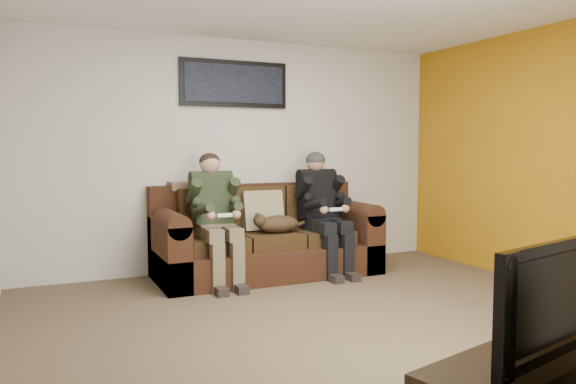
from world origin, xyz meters
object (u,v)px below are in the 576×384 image
person_right (322,204)px  television (534,296)px  cat (276,224)px  sofa (264,240)px  framed_poster (234,84)px  person_left (215,210)px

person_right → television: bearing=-102.1°
person_right → cat: 0.59m
sofa → cat: size_ratio=3.62×
cat → television: television is taller
sofa → cat: (0.06, -0.21, 0.21)m
framed_poster → person_right: bearing=-35.5°
person_left → cat: 0.70m
sofa → person_right: (0.62, -0.20, 0.39)m
sofa → framed_poster: bearing=117.7°
person_left → framed_poster: framed_poster is taller
person_right → cat: bearing=-179.2°
sofa → television: size_ratio=2.51×
television → framed_poster: bearing=76.4°
sofa → person_right: person_right is taller
sofa → person_left: (-0.62, -0.20, 0.39)m
cat → framed_poster: 1.65m
sofa → cat: 0.30m
sofa → person_right: 0.76m
person_left → person_right: (1.23, 0.00, 0.00)m
person_left → television: (0.46, -3.58, -0.06)m
framed_poster → television: framed_poster is taller
cat → television: bearing=-93.4°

